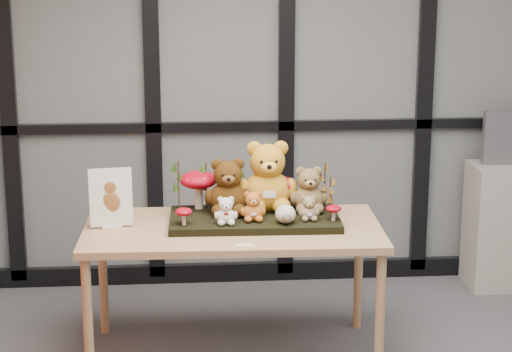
{
  "coord_description": "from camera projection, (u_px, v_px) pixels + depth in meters",
  "views": [
    {
      "loc": [
        -1.11,
        -3.36,
        2.2
      ],
      "look_at": [
        -0.74,
        1.28,
        1.02
      ],
      "focal_mm": 65.0,
      "sensor_mm": 36.0,
      "label": 1
    }
  ],
  "objects": [
    {
      "name": "diorama_tray",
      "position": [
        254.0,
        219.0,
        4.95
      ],
      "size": [
        0.92,
        0.48,
        0.04
      ],
      "primitive_type": "cube",
      "rotation": [
        0.0,
        0.0,
        -0.03
      ],
      "color": "black",
      "rests_on": "display_table"
    },
    {
      "name": "sprig_green_far_left",
      "position": [
        179.0,
        186.0,
        5.01
      ],
      "size": [
        0.05,
        0.05,
        0.28
      ],
      "primitive_type": null,
      "color": "#13330B",
      "rests_on": "diorama_tray"
    },
    {
      "name": "room_shell",
      "position": [
        480.0,
        85.0,
        3.46
      ],
      "size": [
        5.0,
        5.0,
        5.0
      ],
      "color": "#BCB9B1",
      "rests_on": "floor"
    },
    {
      "name": "mushroom_front_right",
      "position": [
        333.0,
        212.0,
        4.86
      ],
      "size": [
        0.08,
        0.08,
        0.09
      ],
      "primitive_type": null,
      "color": "maroon",
      "rests_on": "diorama_tray"
    },
    {
      "name": "sign_holder",
      "position": [
        111.0,
        200.0,
        4.84
      ],
      "size": [
        0.23,
        0.07,
        0.32
      ],
      "rotation": [
        0.0,
        0.0,
        0.13
      ],
      "color": "silver",
      "rests_on": "display_table"
    },
    {
      "name": "label_card",
      "position": [
        244.0,
        245.0,
        4.59
      ],
      "size": [
        0.09,
        0.03,
        0.0
      ],
      "primitive_type": "cube",
      "color": "white",
      "rests_on": "display_table"
    },
    {
      "name": "mushroom_back_left",
      "position": [
        199.0,
        188.0,
        5.06
      ],
      "size": [
        0.21,
        0.21,
        0.23
      ],
      "primitive_type": null,
      "color": "maroon",
      "rests_on": "diorama_tray"
    },
    {
      "name": "sprig_dry_mid_right",
      "position": [
        330.0,
        196.0,
        4.92
      ],
      "size": [
        0.05,
        0.05,
        0.22
      ],
      "primitive_type": null,
      "color": "brown",
      "rests_on": "diorama_tray"
    },
    {
      "name": "bear_brown_medium",
      "position": [
        228.0,
        183.0,
        4.96
      ],
      "size": [
        0.26,
        0.24,
        0.33
      ],
      "primitive_type": null,
      "rotation": [
        0.0,
        0.0,
        -0.03
      ],
      "color": "#40250A",
      "rests_on": "diorama_tray"
    },
    {
      "name": "bear_small_yellow",
      "position": [
        253.0,
        204.0,
        4.85
      ],
      "size": [
        0.14,
        0.12,
        0.18
      ],
      "primitive_type": null,
      "rotation": [
        0.0,
        0.0,
        -0.03
      ],
      "color": "#C16821",
      "rests_on": "diorama_tray"
    },
    {
      "name": "sprig_green_mid_left",
      "position": [
        206.0,
        185.0,
        5.07
      ],
      "size": [
        0.05,
        0.05,
        0.26
      ],
      "primitive_type": null,
      "color": "#13330B",
      "rests_on": "diorama_tray"
    },
    {
      "name": "display_table",
      "position": [
        233.0,
        238.0,
        4.91
      ],
      "size": [
        1.59,
        0.83,
        0.74
      ],
      "rotation": [
        0.0,
        0.0,
        -0.03
      ],
      "color": "tan",
      "rests_on": "floor"
    },
    {
      "name": "glass_partition",
      "position": [
        356.0,
        68.0,
        5.91
      ],
      "size": [
        4.9,
        0.06,
        2.78
      ],
      "color": "#2D383F",
      "rests_on": "floor"
    },
    {
      "name": "mushroom_back_right",
      "position": [
        281.0,
        191.0,
        5.07
      ],
      "size": [
        0.17,
        0.17,
        0.19
      ],
      "primitive_type": null,
      "color": "maroon",
      "rests_on": "diorama_tray"
    },
    {
      "name": "sprig_green_centre",
      "position": [
        239.0,
        188.0,
        5.09
      ],
      "size": [
        0.05,
        0.05,
        0.21
      ],
      "primitive_type": null,
      "color": "#13330B",
      "rests_on": "diorama_tray"
    },
    {
      "name": "bear_white_bow",
      "position": [
        226.0,
        209.0,
        4.79
      ],
      "size": [
        0.13,
        0.12,
        0.16
      ],
      "primitive_type": null,
      "rotation": [
        0.0,
        0.0,
        -0.03
      ],
      "color": "white",
      "rests_on": "diorama_tray"
    },
    {
      "name": "bear_pooh_yellow",
      "position": [
        267.0,
        172.0,
        5.01
      ],
      "size": [
        0.33,
        0.3,
        0.42
      ],
      "primitive_type": null,
      "rotation": [
        0.0,
        0.0,
        -0.03
      ],
      "color": "orange",
      "rests_on": "diorama_tray"
    },
    {
      "name": "mushroom_front_left",
      "position": [
        184.0,
        215.0,
        4.79
      ],
      "size": [
        0.09,
        0.09,
        0.1
      ],
      "primitive_type": null,
      "color": "maroon",
      "rests_on": "diorama_tray"
    },
    {
      "name": "bear_tan_back",
      "position": [
        309.0,
        187.0,
        5.01
      ],
      "size": [
        0.21,
        0.19,
        0.27
      ],
      "primitive_type": null,
      "rotation": [
        0.0,
        0.0,
        -0.03
      ],
      "color": "brown",
      "rests_on": "diorama_tray"
    },
    {
      "name": "bear_beige_small",
      "position": [
        309.0,
        207.0,
        4.86
      ],
      "size": [
        0.12,
        0.1,
        0.15
      ],
      "primitive_type": null,
      "rotation": [
        0.0,
        0.0,
        -0.03
      ],
      "color": "#8F7854",
      "rests_on": "diorama_tray"
    },
    {
      "name": "plush_cream_hedgehog",
      "position": [
        285.0,
        213.0,
        4.81
      ],
      "size": [
        0.08,
        0.08,
        0.11
      ],
      "primitive_type": null,
      "rotation": [
        0.0,
        0.0,
        -0.03
      ],
      "color": "beige",
      "rests_on": "diorama_tray"
    },
    {
      "name": "sprig_dry_far_right",
      "position": [
        325.0,
        186.0,
        5.03
      ],
      "size": [
        0.05,
        0.05,
        0.27
      ],
      "primitive_type": null,
      "color": "brown",
      "rests_on": "diorama_tray"
    }
  ]
}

